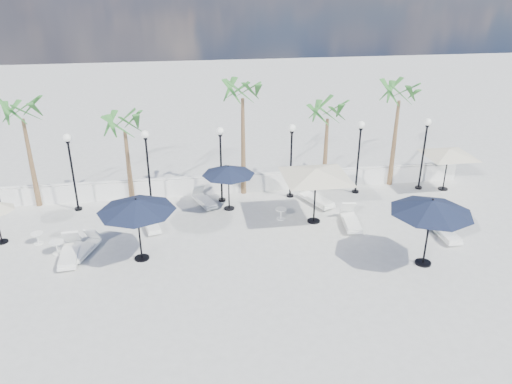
{
  "coord_description": "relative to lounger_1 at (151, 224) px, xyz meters",
  "views": [
    {
      "loc": [
        -1.68,
        -16.34,
        10.63
      ],
      "look_at": [
        1.36,
        3.98,
        1.5
      ],
      "focal_mm": 35.0,
      "sensor_mm": 36.0,
      "label": 1
    }
  ],
  "objects": [
    {
      "name": "lounger_7",
      "position": [
        8.02,
        1.44,
        0.05
      ],
      "size": [
        1.48,
        2.23,
        0.8
      ],
      "rotation": [
        0.0,
        0.0,
        0.41
      ],
      "color": "silver",
      "rests_on": "ground"
    },
    {
      "name": "side_table_0",
      "position": [
        -3.71,
        -1.71,
        0.12
      ],
      "size": [
        0.58,
        0.58,
        0.57
      ],
      "color": "silver",
      "rests_on": "ground"
    },
    {
      "name": "palm_0",
      "position": [
        -5.6,
        3.25,
        4.31
      ],
      "size": [
        2.6,
        2.6,
        5.5
      ],
      "color": "brown",
      "rests_on": "ground"
    },
    {
      "name": "lamppost_2",
      "position": [
        -0.1,
        2.45,
        2.27
      ],
      "size": [
        0.36,
        0.36,
        3.84
      ],
      "color": "black",
      "rests_on": "ground"
    },
    {
      "name": "balustrade",
      "position": [
        3.4,
        3.45,
        0.24
      ],
      "size": [
        26.0,
        0.3,
        1.01
      ],
      "color": "silver",
      "rests_on": "ground"
    },
    {
      "name": "side_table_1",
      "position": [
        -4.71,
        -0.72,
        0.08
      ],
      "size": [
        0.52,
        0.52,
        0.5
      ],
      "color": "silver",
      "rests_on": "ground"
    },
    {
      "name": "parasol_navy_left",
      "position": [
        -0.28,
        -2.61,
        2.16
      ],
      "size": [
        3.06,
        3.06,
        2.7
      ],
      "color": "black",
      "rests_on": "ground"
    },
    {
      "name": "lounger_6",
      "position": [
        12.67,
        -2.68,
        0.03
      ],
      "size": [
        0.7,
        2.03,
        0.76
      ],
      "rotation": [
        0.0,
        0.0,
        0.02
      ],
      "color": "silver",
      "rests_on": "ground"
    },
    {
      "name": "palm_3",
      "position": [
        8.9,
        3.25,
        3.73
      ],
      "size": [
        2.6,
        2.6,
        4.9
      ],
      "color": "brown",
      "rests_on": "ground"
    },
    {
      "name": "lounger_4",
      "position": [
        2.49,
        2.17,
        0.01
      ],
      "size": [
        1.25,
        1.98,
        0.71
      ],
      "rotation": [
        0.0,
        0.0,
        0.37
      ],
      "color": "silver",
      "rests_on": "ground"
    },
    {
      "name": "parasol_cream_sq_a",
      "position": [
        7.39,
        -0.47,
        2.41
      ],
      "size": [
        5.79,
        5.79,
        2.84
      ],
      "color": "black",
      "rests_on": "ground"
    },
    {
      "name": "lounger_2",
      "position": [
        -3.13,
        -2.2,
        0.05
      ],
      "size": [
        0.82,
        2.19,
        0.81
      ],
      "rotation": [
        0.0,
        0.0,
        0.05
      ],
      "color": "silver",
      "rests_on": "ground"
    },
    {
      "name": "lamppost_4",
      "position": [
        6.9,
        2.45,
        2.27
      ],
      "size": [
        0.36,
        0.36,
        3.84
      ],
      "color": "black",
      "rests_on": "ground"
    },
    {
      "name": "palm_2",
      "position": [
        4.6,
        3.25,
        4.89
      ],
      "size": [
        2.6,
        2.6,
        6.1
      ],
      "color": "brown",
      "rests_on": "ground"
    },
    {
      "name": "palm_1",
      "position": [
        -1.1,
        3.25,
        3.53
      ],
      "size": [
        2.6,
        2.6,
        4.7
      ],
      "color": "brown",
      "rests_on": "ground"
    },
    {
      "name": "parasol_navy_mid",
      "position": [
        3.66,
        1.46,
        1.77
      ],
      "size": [
        2.54,
        2.54,
        2.27
      ],
      "color": "black",
      "rests_on": "ground"
    },
    {
      "name": "parasol_navy_right",
      "position": [
        10.77,
        -4.64,
        2.28
      ],
      "size": [
        3.18,
        3.18,
        2.85
      ],
      "color": "black",
      "rests_on": "ground"
    },
    {
      "name": "lounger_1",
      "position": [
        0.0,
        0.0,
        0.0
      ],
      "size": [
        0.95,
        1.86,
        0.67
      ],
      "rotation": [
        0.0,
        0.0,
        0.22
      ],
      "color": "silver",
      "rests_on": "ground"
    },
    {
      "name": "lounger_5",
      "position": [
        8.96,
        -1.1,
        0.03
      ],
      "size": [
        0.93,
        2.12,
        0.77
      ],
      "rotation": [
        0.0,
        0.0,
        -0.13
      ],
      "color": "silver",
      "rests_on": "ground"
    },
    {
      "name": "side_table_2",
      "position": [
        5.95,
        0.04,
        0.09
      ],
      "size": [
        0.53,
        0.53,
        0.51
      ],
      "color": "silver",
      "rests_on": "ground"
    },
    {
      "name": "parasol_cream_sq_b",
      "position": [
        15.14,
        2.15,
        2.01
      ],
      "size": [
        4.83,
        4.83,
        2.42
      ],
      "color": "black",
      "rests_on": "ground"
    },
    {
      "name": "lamppost_6",
      "position": [
        13.9,
        2.45,
        2.27
      ],
      "size": [
        0.36,
        0.36,
        3.84
      ],
      "color": "black",
      "rests_on": "ground"
    },
    {
      "name": "palm_4",
      "position": [
        12.6,
        3.25,
        4.5
      ],
      "size": [
        2.6,
        2.6,
        5.7
      ],
      "color": "brown",
      "rests_on": "ground"
    },
    {
      "name": "ground",
      "position": [
        3.4,
        -4.05,
        -0.22
      ],
      "size": [
        100.0,
        100.0,
        0.0
      ],
      "primitive_type": "plane",
      "color": "#A6A6A1",
      "rests_on": "ground"
    },
    {
      "name": "lamppost_5",
      "position": [
        10.4,
        2.45,
        2.27
      ],
      "size": [
        0.36,
        0.36,
        3.84
      ],
      "color": "black",
      "rests_on": "ground"
    },
    {
      "name": "lamppost_3",
      "position": [
        3.4,
        2.45,
        2.27
      ],
      "size": [
        0.36,
        0.36,
        3.84
      ],
      "color": "black",
      "rests_on": "ground"
    },
    {
      "name": "lounger_3",
      "position": [
        -2.63,
        -1.84,
        0.01
      ],
      "size": [
        1.22,
        1.97,
        0.71
      ],
      "rotation": [
        0.0,
        0.0,
        -0.35
      ],
      "color": "silver",
      "rests_on": "ground"
    },
    {
      "name": "lamppost_1",
      "position": [
        -3.6,
        2.45,
        2.27
      ],
      "size": [
        0.36,
        0.36,
        3.84
      ],
      "color": "black",
      "rests_on": "ground"
    }
  ]
}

